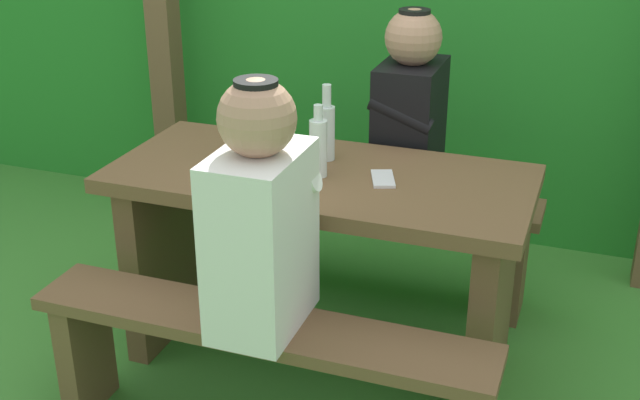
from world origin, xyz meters
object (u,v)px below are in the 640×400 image
object	(u,v)px
bench_far	(364,217)
drinking_glass	(251,153)
bench_near	(259,359)
bottle_left	(237,128)
cell_phone	(383,179)
bottle_center	(327,129)
person_white_shirt	(261,217)
bottle_right	(318,146)
person_black_coat	(410,112)
picnic_table	(320,234)

from	to	relation	value
bench_far	drinking_glass	size ratio (longest dim) A/B	15.52
bench_near	bottle_left	bearing A→B (deg)	118.96
cell_phone	bench_near	bearing A→B (deg)	-132.60
bench_near	cell_phone	xyz separation A→B (m)	(0.22, 0.53, 0.40)
bench_near	bottle_center	xyz separation A→B (m)	(-0.02, 0.65, 0.50)
person_white_shirt	bottle_right	size ratio (longest dim) A/B	2.98
bench_near	cell_phone	distance (m)	0.70
bench_near	person_black_coat	bearing A→B (deg)	80.77
bench_far	bottle_left	xyz separation A→B (m)	(-0.32, -0.48, 0.49)
picnic_table	cell_phone	distance (m)	0.32
bottle_center	person_black_coat	bearing A→B (deg)	64.98
picnic_table	drinking_glass	distance (m)	0.36
drinking_glass	bottle_right	world-z (taller)	bottle_right
bench_near	bottle_left	world-z (taller)	bottle_left
bench_near	bottle_right	bearing A→B (deg)	89.30
drinking_glass	bottle_center	bearing A→B (deg)	34.17
bench_far	drinking_glass	world-z (taller)	drinking_glass
bench_far	bottle_right	bearing A→B (deg)	-89.38
person_black_coat	bottle_center	bearing A→B (deg)	-115.02
bench_near	bench_far	distance (m)	1.06
person_white_shirt	cell_phone	bearing A→B (deg)	69.29
bench_far	bottle_right	size ratio (longest dim) A/B	5.80
person_black_coat	bottle_left	distance (m)	0.68
drinking_glass	person_black_coat	bearing A→B (deg)	53.73
person_white_shirt	cell_phone	size ratio (longest dim) A/B	5.14
drinking_glass	bottle_right	size ratio (longest dim) A/B	0.37
bottle_right	bench_far	bearing A→B (deg)	90.62
picnic_table	cell_phone	world-z (taller)	cell_phone
person_white_shirt	cell_phone	distance (m)	0.57
picnic_table	bench_near	world-z (taller)	picnic_table
bench_far	picnic_table	bearing A→B (deg)	-90.00
person_white_shirt	person_black_coat	xyz separation A→B (m)	(0.15, 1.05, 0.00)
person_black_coat	bottle_left	world-z (taller)	person_black_coat
drinking_glass	bottle_left	bearing A→B (deg)	137.13
picnic_table	bottle_left	bearing A→B (deg)	171.04
bottle_center	cell_phone	world-z (taller)	bottle_center
person_black_coat	cell_phone	world-z (taller)	person_black_coat
picnic_table	bench_far	world-z (taller)	picnic_table
bottle_center	cell_phone	xyz separation A→B (m)	(0.24, -0.12, -0.10)
cell_phone	drinking_glass	bearing A→B (deg)	163.41
bench_far	bottle_left	size ratio (longest dim) A/B	5.59
picnic_table	bottle_center	distance (m)	0.36
bottle_left	cell_phone	world-z (taller)	bottle_left
person_white_shirt	bottle_left	xyz separation A→B (m)	(-0.34, 0.58, 0.03)
bottle_right	bottle_center	bearing A→B (deg)	99.25
bench_near	person_white_shirt	distance (m)	0.46
bottle_left	bench_near	bearing A→B (deg)	-61.04
picnic_table	bottle_right	size ratio (longest dim) A/B	5.80
person_white_shirt	bench_near	bearing A→B (deg)	-169.17
drinking_glass	cell_phone	size ratio (longest dim) A/B	0.64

